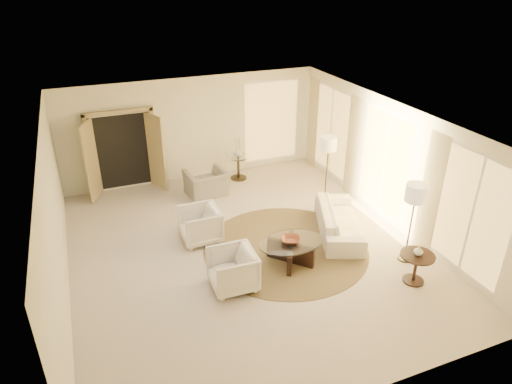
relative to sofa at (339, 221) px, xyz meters
name	(u,v)px	position (x,y,z in m)	size (l,w,h in m)	color
room	(245,190)	(-2.17, 0.14, 1.09)	(7.04, 8.04, 2.83)	beige
windows_right	(387,165)	(1.28, 0.24, 1.04)	(0.10, 6.40, 2.40)	#FFCA66
window_back_corner	(271,122)	(0.13, 4.09, 1.04)	(1.70, 0.10, 2.40)	#FFCA66
curtains_right	(362,154)	(1.23, 1.14, 0.99)	(0.06, 5.20, 2.60)	#BFB58B
french_doors	(123,153)	(-4.07, 3.96, 0.75)	(1.95, 0.66, 2.16)	tan
area_rug	(286,248)	(-1.36, -0.12, -0.31)	(3.48, 3.48, 0.01)	#3D2F1A
sofa	(339,221)	(0.00, 0.00, 0.00)	(2.14, 0.84, 0.63)	white
armchair_left	(200,223)	(-2.94, 0.86, 0.11)	(0.82, 0.76, 0.84)	white
armchair_right	(233,268)	(-2.82, -0.92, 0.11)	(0.81, 0.76, 0.84)	white
accent_chair	(206,179)	(-2.20, 2.91, 0.13)	(1.02, 0.66, 0.89)	gray
coffee_table	(290,249)	(-1.49, -0.61, -0.01)	(1.48, 1.48, 0.49)	black
end_table	(416,263)	(0.42, -2.05, 0.10)	(0.64, 0.64, 0.60)	black
side_table	(238,165)	(-1.09, 3.54, 0.10)	(0.58, 0.58, 0.68)	#2E271B
floor_lamp_near	(328,146)	(0.58, 1.63, 1.09)	(0.40, 0.40, 1.65)	#2E271B
floor_lamp_far	(416,197)	(0.73, -1.40, 1.13)	(0.41, 0.41, 1.69)	#2E271B
bowl	(291,240)	(-1.49, -0.61, 0.22)	(0.37, 0.37, 0.09)	brown
end_vase	(419,251)	(0.42, -2.05, 0.37)	(0.17, 0.17, 0.18)	silver
side_vase	(238,152)	(-1.09, 3.54, 0.47)	(0.22, 0.22, 0.23)	silver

